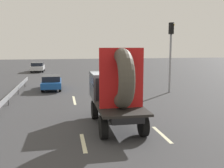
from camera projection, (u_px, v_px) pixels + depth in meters
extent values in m
plane|color=#38383A|center=(114.00, 120.00, 13.44)|extent=(120.00, 120.00, 0.00)
cylinder|color=black|center=(94.00, 110.00, 13.66)|extent=(0.28, 0.95, 0.95)
cylinder|color=black|center=(126.00, 108.00, 13.97)|extent=(0.28, 0.95, 0.95)
cylinder|color=black|center=(103.00, 127.00, 10.71)|extent=(0.28, 0.95, 0.95)
cylinder|color=black|center=(143.00, 125.00, 11.02)|extent=(0.28, 0.95, 0.95)
cube|color=black|center=(116.00, 107.00, 12.35)|extent=(1.30, 4.93, 0.25)
cube|color=#4C5156|center=(110.00, 85.00, 13.63)|extent=(2.00, 2.06, 1.35)
cube|color=black|center=(111.00, 80.00, 13.54)|extent=(2.02, 1.95, 0.44)
cube|color=black|center=(121.00, 108.00, 11.33)|extent=(2.00, 2.87, 0.10)
cube|color=black|center=(114.00, 89.00, 12.59)|extent=(1.80, 0.08, 1.10)
torus|color=#474238|center=(122.00, 78.00, 10.99)|extent=(0.66, 2.55, 2.55)
cube|color=red|center=(122.00, 78.00, 10.99)|extent=(1.90, 0.03, 2.55)
cylinder|color=black|center=(44.00, 84.00, 23.68)|extent=(0.20, 0.58, 0.58)
cylinder|color=black|center=(60.00, 84.00, 23.93)|extent=(0.20, 0.58, 0.58)
cylinder|color=black|center=(42.00, 89.00, 21.32)|extent=(0.20, 0.58, 0.58)
cylinder|color=black|center=(60.00, 88.00, 21.57)|extent=(0.20, 0.58, 0.58)
cube|color=#194C99|center=(52.00, 83.00, 22.59)|extent=(1.63, 3.79, 0.50)
cube|color=black|center=(51.00, 78.00, 22.43)|extent=(1.46, 2.12, 0.45)
cylinder|color=gray|center=(170.00, 64.00, 20.96)|extent=(0.16, 0.16, 4.66)
cube|color=black|center=(171.00, 28.00, 20.54)|extent=(0.30, 0.36, 0.90)
sphere|color=yellow|center=(173.00, 25.00, 20.53)|extent=(0.20, 0.20, 0.20)
cube|color=gray|center=(14.00, 92.00, 18.44)|extent=(0.06, 15.07, 0.32)
cylinder|color=slate|center=(9.00, 101.00, 16.65)|extent=(0.10, 0.10, 0.55)
cylinder|color=slate|center=(18.00, 91.00, 20.32)|extent=(0.10, 0.10, 0.55)
cylinder|color=slate|center=(25.00, 84.00, 23.98)|extent=(0.10, 0.10, 0.55)
cube|color=beige|center=(83.00, 143.00, 10.31)|extent=(0.16, 2.07, 0.01)
cube|color=beige|center=(74.00, 100.00, 18.22)|extent=(0.16, 2.90, 0.01)
cube|color=beige|center=(162.00, 134.00, 11.27)|extent=(0.16, 2.15, 0.01)
cube|color=beige|center=(122.00, 99.00, 18.63)|extent=(0.16, 2.16, 0.01)
cylinder|color=black|center=(33.00, 69.00, 38.80)|extent=(0.22, 0.63, 0.63)
cylinder|color=black|center=(44.00, 69.00, 39.08)|extent=(0.22, 0.63, 0.63)
cylinder|color=black|center=(31.00, 70.00, 36.24)|extent=(0.22, 0.63, 0.63)
cylinder|color=black|center=(43.00, 70.00, 36.52)|extent=(0.22, 0.63, 0.63)
cube|color=silver|center=(38.00, 68.00, 37.62)|extent=(1.76, 4.11, 0.54)
cube|color=black|center=(37.00, 64.00, 37.45)|extent=(1.59, 2.30, 0.49)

